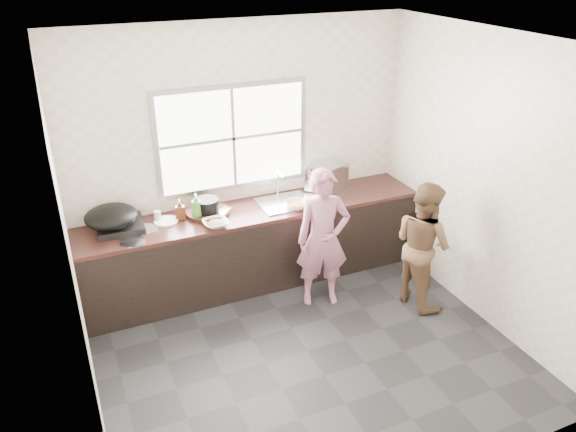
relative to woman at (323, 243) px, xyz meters
name	(u,v)px	position (x,y,z in m)	size (l,w,h in m)	color
floor	(307,351)	(-0.48, -0.67, -0.67)	(3.60, 3.20, 0.01)	#272729
ceiling	(312,43)	(-0.48, -0.67, 2.04)	(3.60, 3.20, 0.01)	silver
wall_back	(242,155)	(-0.48, 0.94, 0.68)	(3.60, 0.01, 2.70)	silver
wall_left	(72,264)	(-2.29, -0.67, 0.68)	(0.01, 3.20, 2.70)	silver
wall_right	(486,182)	(1.32, -0.67, 0.68)	(0.01, 3.20, 2.70)	beige
wall_front	(432,332)	(-0.48, -2.27, 0.68)	(3.60, 0.01, 2.70)	beige
cabinet	(255,247)	(-0.48, 0.62, -0.26)	(3.60, 0.62, 0.82)	black
countertop	(254,211)	(-0.48, 0.62, 0.17)	(3.60, 0.64, 0.04)	#361B16
sink	(285,203)	(-0.13, 0.62, 0.20)	(0.55, 0.45, 0.02)	silver
faucet	(278,183)	(-0.13, 0.82, 0.34)	(0.02, 0.02, 0.30)	silver
window_frame	(233,138)	(-0.58, 0.92, 0.88)	(1.60, 0.05, 1.10)	#9EA0A5
window_glazing	(233,138)	(-0.58, 0.90, 0.88)	(1.50, 0.01, 1.00)	white
woman	(323,243)	(0.00, 0.00, 0.00)	(0.49, 0.32, 1.34)	#BC718B
person_side	(423,244)	(0.90, -0.40, -0.01)	(0.64, 0.50, 1.31)	brown
cutting_board	(208,212)	(-0.95, 0.69, 0.21)	(0.44, 0.44, 0.04)	black
cleaver	(224,211)	(-0.81, 0.63, 0.23)	(0.19, 0.09, 0.01)	silver
bowl_mince	(216,223)	(-0.96, 0.41, 0.22)	(0.24, 0.24, 0.06)	white
bowl_crabs	(297,205)	(-0.07, 0.47, 0.22)	(0.19, 0.19, 0.06)	white
bowl_held	(323,203)	(0.21, 0.42, 0.22)	(0.19, 0.19, 0.06)	white
black_pot	(207,207)	(-0.96, 0.68, 0.28)	(0.24, 0.24, 0.17)	black
plate_food	(166,221)	(-1.38, 0.69, 0.20)	(0.24, 0.24, 0.02)	white
bottle_green	(196,207)	(-1.08, 0.63, 0.33)	(0.11, 0.11, 0.27)	#49902F
bottle_brown_tall	(180,210)	(-1.23, 0.71, 0.29)	(0.08, 0.09, 0.19)	#502714
bottle_brown_short	(209,207)	(-0.93, 0.69, 0.27)	(0.12, 0.12, 0.15)	#442911
glass_jar	(157,216)	(-1.44, 0.76, 0.24)	(0.07, 0.07, 0.10)	#B8BCBE
burner	(120,226)	(-1.81, 0.73, 0.22)	(0.43, 0.43, 0.06)	black
wok	(111,216)	(-1.88, 0.71, 0.34)	(0.50, 0.50, 0.19)	black
dish_rack	(327,178)	(0.42, 0.74, 0.34)	(0.41, 0.29, 0.31)	#B9BCC0
pot_lid_left	(133,242)	(-1.75, 0.41, 0.20)	(0.23, 0.23, 0.01)	#B5B9BC
pot_lid_right	(145,229)	(-1.60, 0.61, 0.20)	(0.24, 0.24, 0.01)	silver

